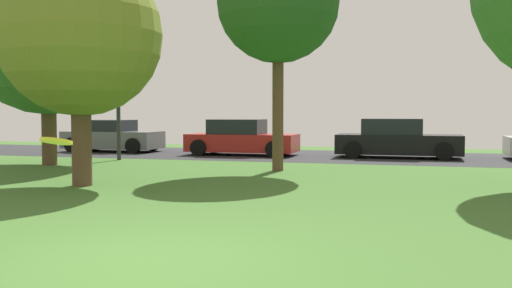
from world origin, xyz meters
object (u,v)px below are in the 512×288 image
frisbee_disc (57,141)px  parked_car_black (397,140)px  parked_car_red (241,139)px  parked_car_grey (112,137)px  oak_tree_right (47,29)px  birch_tree_lone (278,2)px  maple_tree_far (80,35)px  street_lamp_post (118,97)px

frisbee_disc → parked_car_black: bearing=82.7°
parked_car_black → parked_car_red: bearing=-177.1°
frisbee_disc → parked_car_red: size_ratio=0.07×
parked_car_grey → frisbee_disc: bearing=-61.1°
oak_tree_right → birch_tree_lone: bearing=1.8°
maple_tree_far → frisbee_disc: 8.78m
birch_tree_lone → frisbee_disc: bearing=-85.5°
birch_tree_lone → parked_car_black: size_ratio=1.46×
oak_tree_right → parked_car_black: 12.83m
maple_tree_far → birch_tree_lone: 5.90m
oak_tree_right → parked_car_black: bearing=29.3°
maple_tree_far → parked_car_grey: (-5.26, 10.38, -2.83)m
parked_car_red → street_lamp_post: street_lamp_post is taller
frisbee_disc → parked_car_grey: 20.19m
maple_tree_far → parked_car_red: maple_tree_far is taller
parked_car_red → parked_car_black: 6.01m
street_lamp_post → oak_tree_right: bearing=-117.6°
birch_tree_lone → street_lamp_post: (-6.33, 2.06, -2.59)m
parked_car_grey → parked_car_red: size_ratio=0.95×
oak_tree_right → street_lamp_post: 3.35m
maple_tree_far → frisbee_disc: bearing=-58.3°
parked_car_black → oak_tree_right: bearing=-150.7°
birch_tree_lone → oak_tree_right: bearing=-178.2°
birch_tree_lone → parked_car_red: size_ratio=1.53×
frisbee_disc → parked_car_black: 17.70m
oak_tree_right → parked_car_black: size_ratio=1.57×
oak_tree_right → parked_car_red: 8.27m
oak_tree_right → frisbee_disc: (8.47, -11.53, -2.91)m
birch_tree_lone → street_lamp_post: size_ratio=1.47×
parked_car_black → parked_car_grey: bearing=179.4°
maple_tree_far → oak_tree_right: oak_tree_right is taller
parked_car_grey → parked_car_black: 12.00m
oak_tree_right → parked_car_grey: size_ratio=1.73×
oak_tree_right → parked_car_grey: (-1.29, 6.12, -3.73)m
birch_tree_lone → frisbee_disc: (0.93, -11.77, -3.39)m
parked_car_red → street_lamp_post: size_ratio=0.96×
birch_tree_lone → street_lamp_post: 7.15m
maple_tree_far → parked_car_grey: maple_tree_far is taller
oak_tree_right → frisbee_disc: size_ratio=24.20×
frisbee_disc → parked_car_black: (2.24, 17.54, -0.79)m
oak_tree_right → birch_tree_lone: size_ratio=1.07×
parked_car_black → street_lamp_post: bearing=-158.7°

